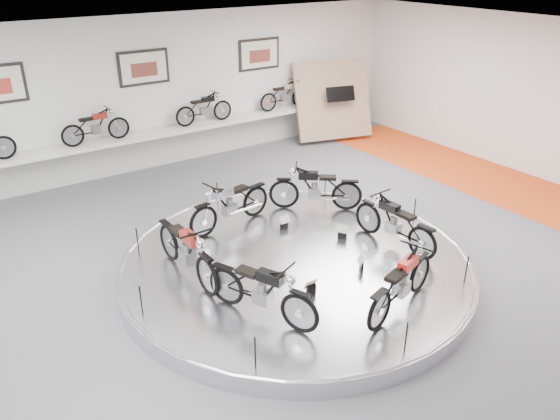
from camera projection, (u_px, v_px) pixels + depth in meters
floor at (306, 280)px, 9.89m from camera, size 16.00×16.00×0.00m
ceiling at (311, 54)px, 8.17m from camera, size 16.00×16.00×0.00m
wall_back at (146, 94)px, 14.24m from camera, size 16.00×0.00×16.00m
orange_carpet_strip at (527, 194)px, 13.37m from camera, size 2.40×12.60×0.01m
dado_band at (152, 147)px, 14.85m from camera, size 15.68×0.04×1.10m
display_platform at (296, 266)px, 10.05m from camera, size 6.40×6.40×0.30m
platform_rim at (296, 260)px, 10.00m from camera, size 6.40×6.40×0.10m
shelf at (154, 134)px, 14.44m from camera, size 11.00×0.55×0.10m
poster_center at (144, 68)px, 13.91m from camera, size 1.35×0.06×0.88m
poster_right at (259, 54)px, 15.70m from camera, size 1.35×0.06×0.88m
display_panel at (333, 100)px, 16.75m from camera, size 2.56×1.52×2.30m
shelf_bike_b at (96, 128)px, 13.50m from camera, size 1.22×0.43×0.73m
shelf_bike_c at (204, 110)px, 15.03m from camera, size 1.22×0.43×0.73m
shelf_bike_d at (284, 97)px, 16.41m from camera, size 1.22×0.43×0.73m
bike_a at (316, 188)px, 11.69m from camera, size 1.71×1.53×1.00m
bike_b at (230, 204)px, 10.95m from camera, size 1.80×0.90×1.01m
bike_c at (186, 249)px, 9.25m from camera, size 0.67×1.78×1.04m
bike_d at (261, 290)px, 8.19m from camera, size 1.21×1.77×0.99m
bike_e at (401, 283)px, 8.38m from camera, size 1.74×1.02×0.97m
bike_f at (395, 222)px, 10.24m from camera, size 0.71×1.69×0.97m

